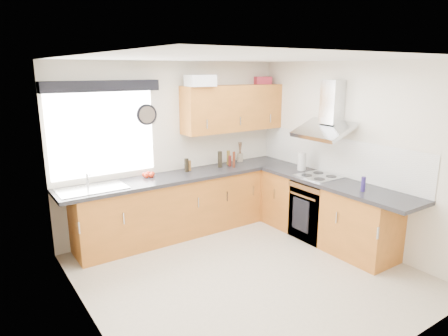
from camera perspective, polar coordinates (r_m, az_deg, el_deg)
ground_plane at (r=4.97m, az=3.25°, el=-14.82°), size 3.60×3.60×0.00m
ceiling at (r=4.36m, az=3.72°, el=15.37°), size 3.60×3.60×0.02m
wall_back at (r=5.99m, az=-7.12°, el=2.88°), size 3.60×0.02×2.50m
wall_front at (r=3.34m, az=22.87°, el=-7.18°), size 3.60×0.02×2.50m
wall_left at (r=3.73m, az=-19.08°, el=-4.67°), size 0.02×3.60×2.50m
wall_right at (r=5.76m, az=17.80°, el=1.86°), size 0.02×3.60×2.50m
window at (r=5.54m, az=-16.89°, el=4.63°), size 1.40×0.02×1.10m
window_blind at (r=5.39m, az=-17.07°, el=11.13°), size 1.50×0.18×0.14m
splashback at (r=5.95m, az=15.43°, el=1.71°), size 0.01×3.00×0.54m
base_cab_back at (r=5.91m, az=-6.45°, el=-5.49°), size 3.00×0.58×0.86m
base_cab_corner at (r=6.76m, az=5.66°, el=-2.97°), size 0.60×0.60×0.86m
base_cab_right at (r=5.85m, az=14.28°, el=-6.06°), size 0.58×2.10×0.86m
worktop_back at (r=5.81m, az=-5.66°, el=-1.11°), size 3.60×0.62×0.05m
worktop_right at (r=5.62m, az=15.63°, el=-2.12°), size 0.62×2.42×0.05m
sink at (r=5.32m, az=-18.34°, el=-2.49°), size 0.84×0.46×0.10m
oven at (r=5.94m, az=13.13°, el=-5.74°), size 0.56×0.58×0.85m
hob_plate at (r=5.80m, az=13.40°, el=-1.16°), size 0.52×0.52×0.01m
extractor_hood at (r=5.71m, az=14.56°, el=7.28°), size 0.52×0.78×0.66m
upper_cabinets at (r=6.26m, az=1.31°, el=8.54°), size 1.70×0.35×0.70m
washing_machine at (r=5.92m, az=-6.91°, el=-6.06°), size 0.55×0.53×0.75m
wall_clock at (r=5.70m, az=-10.90°, el=7.47°), size 0.30×0.04×0.30m
casserole at (r=5.78m, az=-3.41°, el=12.36°), size 0.40×0.30×0.16m
storage_box at (r=6.70m, az=5.47°, el=12.35°), size 0.31×0.29×0.12m
utensil_pot at (r=6.56m, az=2.31°, el=1.51°), size 0.10×0.10×0.13m
kitchen_roll at (r=6.10m, az=11.05°, el=0.93°), size 0.15×0.15×0.27m
tomato_cluster at (r=5.72m, az=-10.73°, el=-0.92°), size 0.17×0.17×0.07m
jar_0 at (r=6.24m, az=0.84°, el=1.02°), size 0.05×0.05×0.17m
jar_1 at (r=5.92m, az=-5.37°, el=0.41°), size 0.06×0.06×0.20m
jar_2 at (r=5.98m, az=-4.94°, el=0.35°), size 0.04×0.04×0.16m
jar_3 at (r=6.33m, az=0.62°, el=1.49°), size 0.05×0.05×0.23m
jar_4 at (r=6.14m, az=1.42°, el=1.21°), size 0.04×0.04×0.25m
jar_5 at (r=6.15m, az=-0.59°, el=1.25°), size 0.07×0.07×0.25m
bottle_0 at (r=5.25m, az=19.27°, el=-2.18°), size 0.06×0.06×0.19m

